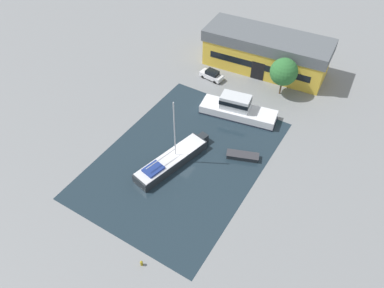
{
  "coord_description": "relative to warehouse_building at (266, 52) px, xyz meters",
  "views": [
    {
      "loc": [
        20.44,
        -30.93,
        39.52
      ],
      "look_at": [
        0.0,
        2.27,
        1.0
      ],
      "focal_mm": 35.0,
      "sensor_mm": 36.0,
      "label": 1
    }
  ],
  "objects": [
    {
      "name": "ground_plane",
      "position": [
        -0.32,
        -27.65,
        -3.5
      ],
      "size": [
        440.0,
        440.0,
        0.0
      ],
      "primitive_type": "plane",
      "color": "gray"
    },
    {
      "name": "water_canal",
      "position": [
        -0.32,
        -27.65,
        -3.5
      ],
      "size": [
        21.39,
        30.33,
        0.01
      ],
      "primitive_type": "cube",
      "color": "#1E2D38",
      "rests_on": "ground"
    },
    {
      "name": "warehouse_building",
      "position": [
        0.0,
        0.0,
        0.0
      ],
      "size": [
        23.25,
        9.91,
        6.92
      ],
      "rotation": [
        0.0,
        0.0,
        0.08
      ],
      "color": "gold",
      "rests_on": "ground"
    },
    {
      "name": "quay_tree_near_building",
      "position": [
        5.56,
        -5.81,
        0.94
      ],
      "size": [
        4.65,
        4.65,
        6.77
      ],
      "color": "brown",
      "rests_on": "ground"
    },
    {
      "name": "parked_car",
      "position": [
        -6.72,
        -8.2,
        -2.64
      ],
      "size": [
        4.48,
        2.19,
        1.75
      ],
      "rotation": [
        0.0,
        0.0,
        1.46
      ],
      "color": "silver",
      "rests_on": "ground"
    },
    {
      "name": "sailboat_moored",
      "position": [
        -1.17,
        -29.39,
        -2.74
      ],
      "size": [
        5.41,
        13.15,
        10.68
      ],
      "rotation": [
        0.0,
        0.0,
        -0.23
      ],
      "color": "#23282D",
      "rests_on": "water_canal"
    },
    {
      "name": "motor_cruiser",
      "position": [
        1.85,
        -14.99,
        -2.17
      ],
      "size": [
        12.77,
        5.77,
        3.72
      ],
      "rotation": [
        0.0,
        0.0,
        1.75
      ],
      "color": "white",
      "rests_on": "water_canal"
    },
    {
      "name": "small_dinghy",
      "position": [
        6.86,
        -23.1,
        -3.13
      ],
      "size": [
        4.89,
        3.02,
        0.73
      ],
      "rotation": [
        0.0,
        0.0,
        5.07
      ],
      "color": "#23282D",
      "rests_on": "water_canal"
    },
    {
      "name": "mooring_bollard",
      "position": [
        4.52,
        -44.1,
        -3.12
      ],
      "size": [
        0.33,
        0.33,
        0.72
      ],
      "color": "olive",
      "rests_on": "ground"
    }
  ]
}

